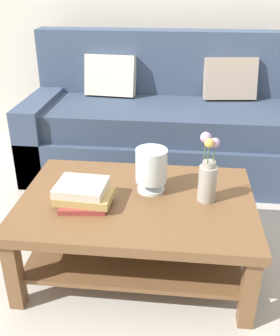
{
  "coord_description": "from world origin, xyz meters",
  "views": [
    {
      "loc": [
        0.2,
        -2.05,
        1.46
      ],
      "look_at": [
        -0.01,
        -0.18,
        0.53
      ],
      "focal_mm": 42.15,
      "sensor_mm": 36.0,
      "label": 1
    }
  ],
  "objects_px": {
    "couch": "(171,126)",
    "flower_pitcher": "(208,175)",
    "book_stack_main": "(83,194)",
    "coffee_table": "(137,217)",
    "glass_hurricane_vase": "(151,167)"
  },
  "relations": [
    {
      "from": "couch",
      "to": "flower_pitcher",
      "type": "xyz_separation_m",
      "value": [
        0.22,
        -1.24,
        0.2
      ]
    },
    {
      "from": "book_stack_main",
      "to": "coffee_table",
      "type": "bearing_deg",
      "value": 16.48
    },
    {
      "from": "coffee_table",
      "to": "flower_pitcher",
      "type": "relative_size",
      "value": 3.35
    },
    {
      "from": "glass_hurricane_vase",
      "to": "flower_pitcher",
      "type": "relative_size",
      "value": 0.66
    },
    {
      "from": "coffee_table",
      "to": "book_stack_main",
      "type": "bearing_deg",
      "value": -163.52
    },
    {
      "from": "coffee_table",
      "to": "glass_hurricane_vase",
      "type": "xyz_separation_m",
      "value": [
        0.06,
        0.09,
        0.25
      ]
    },
    {
      "from": "couch",
      "to": "coffee_table",
      "type": "distance_m",
      "value": 1.27
    },
    {
      "from": "couch",
      "to": "coffee_table",
      "type": "height_order",
      "value": "couch"
    },
    {
      "from": "glass_hurricane_vase",
      "to": "flower_pitcher",
      "type": "height_order",
      "value": "flower_pitcher"
    },
    {
      "from": "coffee_table",
      "to": "glass_hurricane_vase",
      "type": "distance_m",
      "value": 0.27
    },
    {
      "from": "couch",
      "to": "glass_hurricane_vase",
      "type": "distance_m",
      "value": 1.19
    },
    {
      "from": "flower_pitcher",
      "to": "coffee_table",
      "type": "bearing_deg",
      "value": -175.64
    },
    {
      "from": "flower_pitcher",
      "to": "book_stack_main",
      "type": "bearing_deg",
      "value": -170.34
    },
    {
      "from": "couch",
      "to": "book_stack_main",
      "type": "relative_size",
      "value": 7.72
    },
    {
      "from": "coffee_table",
      "to": "book_stack_main",
      "type": "height_order",
      "value": "book_stack_main"
    }
  ]
}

